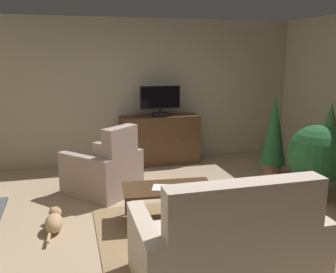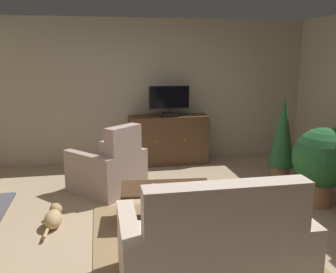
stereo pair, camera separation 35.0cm
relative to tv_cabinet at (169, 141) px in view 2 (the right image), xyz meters
name	(u,v)px [view 2 (the right image)]	position (x,y,z in m)	size (l,w,h in m)	color
ground_plane	(179,227)	(-0.36, -2.51, -0.44)	(6.66, 6.22, 0.04)	tan
wall_back	(146,91)	(-0.36, 0.35, 0.88)	(6.66, 0.10, 2.60)	#B2A88E
rug_central	(194,239)	(-0.27, -2.89, -0.42)	(2.17, 2.15, 0.01)	#8E704C
tv_cabinet	(169,141)	(0.00, 0.00, 0.00)	(1.42, 0.45, 0.89)	#352315
television	(169,100)	(0.00, -0.05, 0.76)	(0.72, 0.20, 0.54)	black
coffee_table	(166,190)	(-0.48, -2.34, -0.04)	(1.12, 0.64, 0.43)	#422B19
tv_remote	(173,188)	(-0.41, -2.44, 0.02)	(0.17, 0.05, 0.02)	black
folded_newspaper	(163,187)	(-0.52, -2.37, 0.01)	(0.30, 0.22, 0.01)	silver
sofa_floral	(214,251)	(-0.32, -3.72, -0.08)	(1.59, 0.91, 1.05)	#C6B29E
armchair_facing_sofa	(109,170)	(-1.13, -1.21, -0.10)	(1.21, 1.22, 1.01)	#A3897F
potted_plant_leafy_by_curtain	(324,160)	(1.63, -2.27, 0.21)	(0.80, 0.80, 1.06)	#99664C
potted_plant_small_fern_corner	(283,135)	(1.58, -1.24, 0.32)	(0.40, 0.40, 1.38)	#99664C
cat	(54,217)	(-1.81, -2.24, -0.32)	(0.22, 0.67, 0.22)	tan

